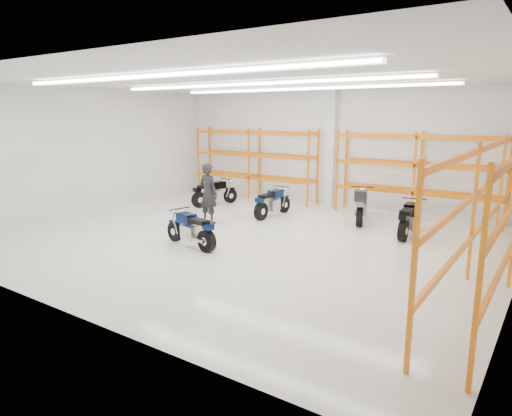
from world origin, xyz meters
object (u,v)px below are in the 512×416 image
Objects in this scene: standing_man at (208,193)px; motorcycle_back_c at (361,206)px; motorcycle_back_d at (409,220)px; structural_column at (331,149)px; motorcycle_back_a at (213,193)px; motorcycle_back_b at (271,203)px; motorcycle_main at (192,230)px.

motorcycle_back_c is at bearing -139.94° from standing_man.
motorcycle_back_d is 0.48× the size of structural_column.
motorcycle_back_a is 3.02m from motorcycle_back_b.
motorcycle_back_a is at bearing -48.19° from standing_man.
motorcycle_back_d reaches higher than motorcycle_back_a.
motorcycle_back_b is 0.97× the size of motorcycle_back_d.
motorcycle_back_a is at bearing 172.61° from motorcycle_back_b.
standing_man is 0.45× the size of structural_column.
motorcycle_back_a is 0.99× the size of motorcycle_back_b.
motorcycle_back_c is 1.07× the size of motorcycle_back_d.
structural_column reaches higher than motorcycle_back_d.
motorcycle_back_c reaches higher than motorcycle_back_d.
motorcycle_back_b is 2.39m from standing_man.
structural_column is at bearing -107.35° from standing_man.
motorcycle_back_c is (5.93, 0.53, 0.09)m from motorcycle_back_a.
motorcycle_main is 6.35m from motorcycle_back_d.
structural_column is (2.03, 4.98, 1.25)m from standing_man.
structural_column is at bearing 74.35° from motorcycle_back_b.
motorcycle_back_d is 1.07× the size of standing_man.
structural_column reaches higher than motorcycle_main.
motorcycle_back_a is at bearing 177.58° from motorcycle_back_d.
structural_column is at bearing 85.55° from motorcycle_main.
motorcycle_main is 2.87m from standing_man.
standing_man reaches higher than motorcycle_back_d.
motorcycle_back_d is 5.20m from structural_column.
standing_man is (1.80, -2.39, 0.52)m from motorcycle_back_a.
motorcycle_back_b is at bearing -162.62° from motorcycle_back_c.
standing_man reaches higher than motorcycle_main.
motorcycle_back_c reaches higher than motorcycle_back_b.
motorcycle_back_d is at bearing 0.72° from motorcycle_back_b.
motorcycle_back_d is at bearing 44.82° from motorcycle_main.
motorcycle_back_d is at bearing -25.20° from motorcycle_back_c.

